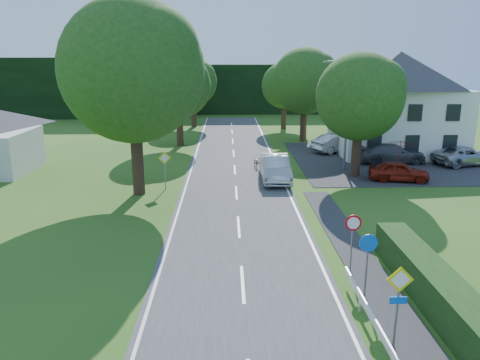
{
  "coord_description": "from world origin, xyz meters",
  "views": [
    {
      "loc": [
        -0.53,
        -3.87,
        8.3
      ],
      "look_at": [
        0.1,
        19.39,
        2.08
      ],
      "focal_mm": 35.0,
      "sensor_mm": 36.0,
      "label": 1
    }
  ],
  "objects_px": {
    "motorcycle": "(259,163)",
    "parasol": "(400,154)",
    "streetlight": "(345,110)",
    "moving_car": "(275,168)",
    "parked_car_silver_b": "(466,156)",
    "parked_car_grey": "(391,153)",
    "parked_car_red": "(399,171)",
    "parked_car_silver_a": "(338,143)"
  },
  "relations": [
    {
      "from": "motorcycle",
      "to": "parasol",
      "type": "bearing_deg",
      "value": -19.62
    },
    {
      "from": "streetlight",
      "to": "parasol",
      "type": "relative_size",
      "value": 3.3
    },
    {
      "from": "moving_car",
      "to": "parked_car_silver_b",
      "type": "xyz_separation_m",
      "value": [
        15.3,
        4.34,
        -0.14
      ]
    },
    {
      "from": "parked_car_grey",
      "to": "parked_car_silver_b",
      "type": "height_order",
      "value": "parked_car_grey"
    },
    {
      "from": "parked_car_red",
      "to": "parked_car_silver_b",
      "type": "distance_m",
      "value": 8.39
    },
    {
      "from": "motorcycle",
      "to": "parked_car_grey",
      "type": "relative_size",
      "value": 0.31
    },
    {
      "from": "parked_car_grey",
      "to": "streetlight",
      "type": "bearing_deg",
      "value": 112.79
    },
    {
      "from": "parked_car_silver_a",
      "to": "parasol",
      "type": "height_order",
      "value": "parasol"
    },
    {
      "from": "parked_car_red",
      "to": "parked_car_silver_a",
      "type": "relative_size",
      "value": 0.82
    },
    {
      "from": "moving_car",
      "to": "parked_car_silver_b",
      "type": "distance_m",
      "value": 15.9
    },
    {
      "from": "motorcycle",
      "to": "parasol",
      "type": "relative_size",
      "value": 0.7
    },
    {
      "from": "streetlight",
      "to": "parked_car_grey",
      "type": "distance_m",
      "value": 5.99
    },
    {
      "from": "parked_car_silver_a",
      "to": "moving_car",
      "type": "bearing_deg",
      "value": 117.93
    },
    {
      "from": "streetlight",
      "to": "moving_car",
      "type": "relative_size",
      "value": 1.53
    },
    {
      "from": "moving_car",
      "to": "motorcycle",
      "type": "distance_m",
      "value": 3.59
    },
    {
      "from": "motorcycle",
      "to": "parasol",
      "type": "height_order",
      "value": "parasol"
    },
    {
      "from": "streetlight",
      "to": "parked_car_silver_a",
      "type": "xyz_separation_m",
      "value": [
        1.13,
        6.39,
        -3.63
      ]
    },
    {
      "from": "motorcycle",
      "to": "parked_car_red",
      "type": "xyz_separation_m",
      "value": [
        9.24,
        -3.8,
        0.23
      ]
    },
    {
      "from": "parked_car_silver_a",
      "to": "parasol",
      "type": "bearing_deg",
      "value": 178.12
    },
    {
      "from": "streetlight",
      "to": "motorcycle",
      "type": "distance_m",
      "value": 7.42
    },
    {
      "from": "motorcycle",
      "to": "parked_car_red",
      "type": "distance_m",
      "value": 10.0
    },
    {
      "from": "parked_car_silver_b",
      "to": "parasol",
      "type": "height_order",
      "value": "parasol"
    },
    {
      "from": "parked_car_grey",
      "to": "parked_car_silver_b",
      "type": "distance_m",
      "value": 5.68
    },
    {
      "from": "parked_car_silver_a",
      "to": "parked_car_red",
      "type": "bearing_deg",
      "value": 162.76
    },
    {
      "from": "motorcycle",
      "to": "moving_car",
      "type": "bearing_deg",
      "value": -93.21
    },
    {
      "from": "motorcycle",
      "to": "parked_car_silver_b",
      "type": "xyz_separation_m",
      "value": [
        16.2,
        0.89,
        0.27
      ]
    },
    {
      "from": "parked_car_silver_a",
      "to": "parked_car_silver_b",
      "type": "distance_m",
      "value": 10.23
    },
    {
      "from": "moving_car",
      "to": "parked_car_red",
      "type": "xyz_separation_m",
      "value": [
        8.34,
        -0.35,
        -0.18
      ]
    },
    {
      "from": "parked_car_red",
      "to": "parked_car_silver_b",
      "type": "bearing_deg",
      "value": -45.25
    },
    {
      "from": "motorcycle",
      "to": "streetlight",
      "type": "bearing_deg",
      "value": -20.56
    },
    {
      "from": "motorcycle",
      "to": "parked_car_silver_a",
      "type": "xyz_separation_m",
      "value": [
        7.39,
        6.09,
        0.35
      ]
    },
    {
      "from": "parked_car_grey",
      "to": "parked_car_silver_a",
      "type": "bearing_deg",
      "value": 33.92
    },
    {
      "from": "parasol",
      "to": "motorcycle",
      "type": "bearing_deg",
      "value": 178.21
    },
    {
      "from": "parked_car_silver_a",
      "to": "parasol",
      "type": "xyz_separation_m",
      "value": [
        3.13,
        -6.42,
        0.29
      ]
    },
    {
      "from": "streetlight",
      "to": "parked_car_silver_a",
      "type": "relative_size",
      "value": 1.66
    },
    {
      "from": "parked_car_silver_a",
      "to": "parked_car_grey",
      "type": "height_order",
      "value": "parked_car_silver_a"
    },
    {
      "from": "streetlight",
      "to": "parked_car_silver_b",
      "type": "xyz_separation_m",
      "value": [
        9.94,
        1.19,
        -3.71
      ]
    },
    {
      "from": "motorcycle",
      "to": "parked_car_silver_a",
      "type": "height_order",
      "value": "parked_car_silver_a"
    },
    {
      "from": "streetlight",
      "to": "parked_car_grey",
      "type": "bearing_deg",
      "value": 24.84
    },
    {
      "from": "parked_car_red",
      "to": "parked_car_silver_a",
      "type": "xyz_separation_m",
      "value": [
        -1.85,
        9.89,
        0.12
      ]
    },
    {
      "from": "parked_car_grey",
      "to": "parked_car_silver_b",
      "type": "xyz_separation_m",
      "value": [
        5.62,
        -0.81,
        -0.07
      ]
    },
    {
      "from": "streetlight",
      "to": "parked_car_silver_a",
      "type": "height_order",
      "value": "streetlight"
    }
  ]
}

